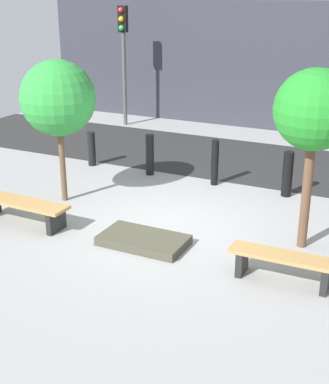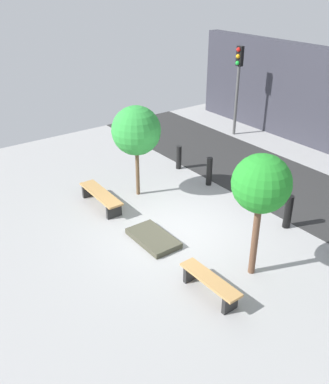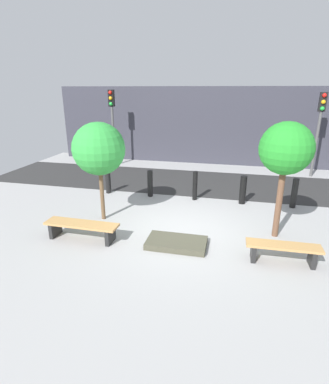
# 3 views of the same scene
# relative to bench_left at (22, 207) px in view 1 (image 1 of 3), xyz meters

# --- Properties ---
(ground_plane) EXTENTS (18.00, 18.00, 0.00)m
(ground_plane) POSITION_rel_bench_left_xyz_m (2.46, 0.98, -0.33)
(ground_plane) COLOR #9A9A9A
(road_strip) EXTENTS (18.00, 3.61, 0.01)m
(road_strip) POSITION_rel_bench_left_xyz_m (2.46, 5.64, -0.33)
(road_strip) COLOR #2B2B2B
(road_strip) RESTS_ON ground
(building_facade) EXTENTS (16.20, 0.50, 3.84)m
(building_facade) POSITION_rel_bench_left_xyz_m (2.46, 9.34, 1.59)
(building_facade) COLOR #33333D
(building_facade) RESTS_ON ground
(bench_left) EXTENTS (1.94, 0.50, 0.45)m
(bench_left) POSITION_rel_bench_left_xyz_m (0.00, 0.00, 0.00)
(bench_left) COLOR black
(bench_left) RESTS_ON ground
(bench_right) EXTENTS (1.62, 0.42, 0.45)m
(bench_right) POSITION_rel_bench_left_xyz_m (4.92, 0.00, -0.01)
(bench_right) COLOR black
(bench_right) RESTS_ON ground
(planter_bed) EXTENTS (1.48, 0.83, 0.15)m
(planter_bed) POSITION_rel_bench_left_xyz_m (2.46, 0.20, -0.26)
(planter_bed) COLOR #464536
(planter_bed) RESTS_ON ground
(tree_behind_left_bench) EXTENTS (1.49, 1.49, 2.88)m
(tree_behind_left_bench) POSITION_rel_bench_left_xyz_m (0.00, 1.33, 1.79)
(tree_behind_left_bench) COLOR brown
(tree_behind_left_bench) RESTS_ON ground
(tree_behind_right_bench) EXTENTS (1.30, 1.30, 3.01)m
(tree_behind_right_bench) POSITION_rel_bench_left_xyz_m (4.92, 1.33, 2.00)
(tree_behind_right_bench) COLOR brown
(tree_behind_right_bench) RESTS_ON ground
(bollard_far_left) EXTENTS (0.20, 0.20, 0.85)m
(bollard_far_left) POSITION_rel_bench_left_xyz_m (-0.80, 3.59, 0.09)
(bollard_far_left) COLOR black
(bollard_far_left) RESTS_ON ground
(bollard_left) EXTENTS (0.19, 0.19, 0.97)m
(bollard_left) POSITION_rel_bench_left_xyz_m (0.83, 3.59, 0.15)
(bollard_left) COLOR black
(bollard_left) RESTS_ON ground
(bollard_center) EXTENTS (0.16, 0.16, 1.03)m
(bollard_center) POSITION_rel_bench_left_xyz_m (2.46, 3.59, 0.18)
(bollard_center) COLOR black
(bollard_center) RESTS_ON ground
(bollard_right) EXTENTS (0.22, 0.22, 0.97)m
(bollard_right) POSITION_rel_bench_left_xyz_m (4.09, 3.59, 0.15)
(bollard_right) COLOR black
(bollard_right) RESTS_ON ground
(traffic_light_west) EXTENTS (0.28, 0.27, 3.68)m
(traffic_light_west) POSITION_rel_bench_left_xyz_m (-2.22, 7.73, 2.21)
(traffic_light_west) COLOR #4E4E4E
(traffic_light_west) RESTS_ON ground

